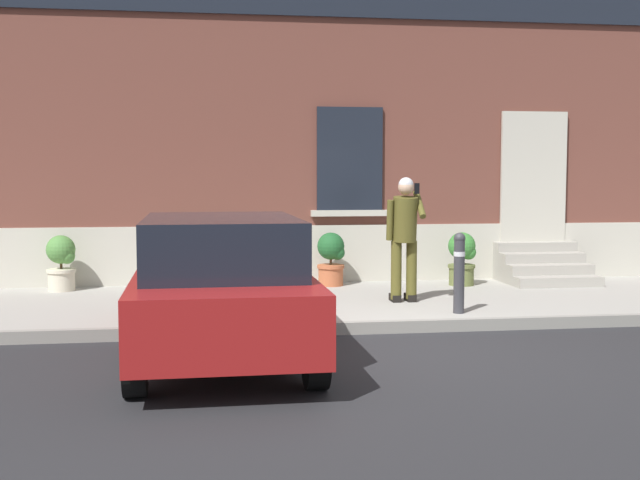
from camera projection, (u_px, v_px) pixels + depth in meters
name	position (u px, v px, depth m)	size (l,w,h in m)	color
ground_plane	(381.00, 350.00, 8.81)	(80.00, 80.00, 0.00)	#232326
sidewalk	(339.00, 303.00, 11.57)	(24.00, 3.60, 0.15)	#99968E
curb_edge	(364.00, 328.00, 9.73)	(24.00, 0.12, 0.15)	gray
building_facade	(316.00, 70.00, 13.72)	(24.00, 1.52, 7.50)	brown
entrance_stoop	(542.00, 267.00, 13.37)	(1.41, 1.28, 0.64)	#9E998E
hatchback_car_red	(221.00, 284.00, 8.39)	(1.84, 4.09, 1.50)	maroon
bollard_near_person	(459.00, 270.00, 10.27)	(0.15, 0.15, 1.04)	#333338
person_on_phone	(405.00, 231.00, 11.13)	(0.51, 0.48, 1.75)	#514C1E
planter_cream	(62.00, 261.00, 12.27)	(0.44, 0.44, 0.86)	beige
planter_charcoal	(200.00, 260.00, 12.54)	(0.44, 0.44, 0.86)	#2D2D30
planter_terracotta	(331.00, 258.00, 12.85)	(0.44, 0.44, 0.86)	#B25B38
planter_olive	(462.00, 257.00, 12.89)	(0.44, 0.44, 0.86)	#606B38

